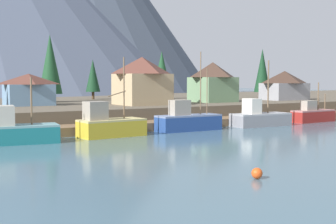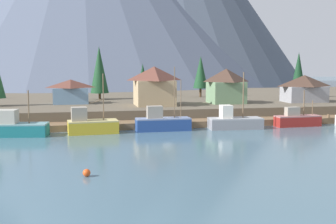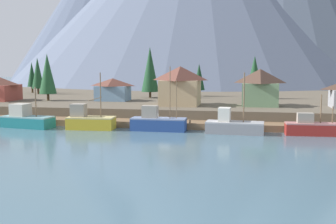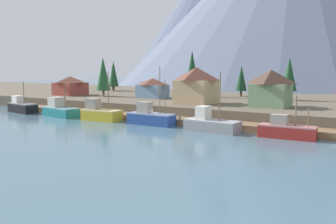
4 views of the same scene
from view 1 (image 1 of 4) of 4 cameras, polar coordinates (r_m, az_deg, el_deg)
name	(u,v)px [view 1 (image 1 of 4)]	position (r m, az deg, el deg)	size (l,w,h in m)	color
ground_plane	(116,121)	(75.64, -6.32, -1.11)	(400.00, 400.00, 1.00)	#476675
dock	(177,124)	(59.82, 1.06, -1.47)	(80.00, 4.00, 1.60)	brown
shoreline_bank	(88,107)	(86.49, -9.72, 0.65)	(400.00, 56.00, 2.50)	brown
fishing_boat_teal	(12,131)	(47.33, -18.55, -2.16)	(8.56, 4.28, 6.40)	#196B70
fishing_boat_yellow	(109,125)	(50.88, -7.19, -1.58)	(7.31, 3.67, 8.65)	gold
fishing_boat_blue	(188,121)	(56.52, 2.40, -1.05)	(8.19, 2.68, 9.58)	navy
fishing_boat_grey	(260,118)	(63.18, 11.12, -0.68)	(8.33, 3.49, 8.75)	gray
fishing_boat_red	(313,115)	(71.29, 17.26, -0.31)	(7.47, 2.56, 5.77)	maroon
house_green	(213,82)	(77.69, 5.49, 3.72)	(6.51, 6.39, 6.56)	#6B8E66
house_grey	(284,85)	(87.74, 14.05, 3.21)	(8.31, 5.34, 5.26)	gray
house_blue	(29,89)	(69.25, -16.64, 2.68)	(6.71, 4.94, 4.52)	#6689A8
house_tan	(142,80)	(68.77, -3.19, 3.89)	(7.14, 7.13, 7.01)	tan
conifer_near_left	(50,64)	(78.92, -14.19, 5.69)	(3.80, 3.80, 11.08)	#4C3823
conifer_mid_left	(93,76)	(88.29, -9.17, 4.40)	(2.70, 2.70, 7.45)	#4C3823
conifer_back_left	(162,70)	(89.92, -0.76, 5.17)	(3.28, 3.28, 9.18)	#4C3823
conifer_centre	(262,71)	(97.99, 11.45, 4.99)	(3.29, 3.29, 9.99)	#4C3823
channel_buoy	(257,173)	(29.79, 10.82, -7.36)	(0.70, 0.70, 0.70)	#E04C19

